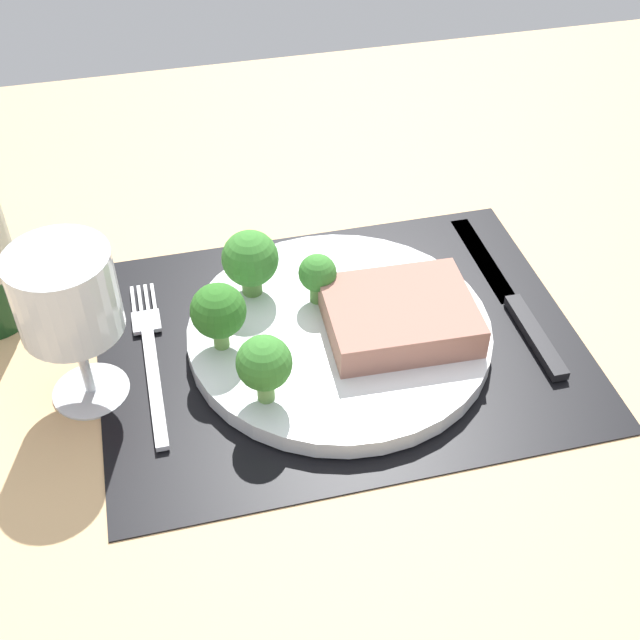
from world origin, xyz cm
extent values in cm
cube|color=tan|center=(0.00, 0.00, -1.50)|extent=(140.00, 110.00, 3.00)
cube|color=black|center=(0.00, 0.00, 0.15)|extent=(40.21, 30.57, 0.30)
cylinder|color=silver|center=(0.00, 0.00, 1.10)|extent=(25.46, 25.46, 1.60)
cube|color=#9E6B5B|center=(4.71, -1.40, 3.29)|extent=(12.35, 10.13, 2.78)
cylinder|color=#5B8942|center=(-1.01, 3.65, 2.70)|extent=(1.32, 1.32, 1.61)
sphere|color=#387A2D|center=(-1.01, 3.65, 4.89)|extent=(3.26, 3.26, 3.26)
cylinder|color=#6B994C|center=(-9.90, 0.20, 2.83)|extent=(1.28, 1.28, 1.87)
sphere|color=#2D6B23|center=(-9.90, 0.20, 5.67)|extent=(4.48, 4.48, 4.48)
cylinder|color=#6B994C|center=(-7.47, -6.51, 2.90)|extent=(1.34, 1.34, 2.00)
sphere|color=#387A2D|center=(-7.47, -6.51, 5.69)|extent=(4.22, 4.22, 4.22)
cylinder|color=#5B8942|center=(-6.29, 6.07, 2.71)|extent=(1.76, 1.76, 1.61)
sphere|color=#387A2D|center=(-6.29, 6.07, 5.58)|extent=(4.87, 4.87, 4.87)
cube|color=silver|center=(-15.72, -2.00, 0.55)|extent=(1.00, 13.00, 0.50)
cube|color=silver|center=(-15.72, 5.80, 0.55)|extent=(2.40, 2.60, 0.40)
cube|color=silver|center=(-16.62, 8.90, 0.55)|extent=(0.30, 3.60, 0.35)
cube|color=silver|center=(-16.02, 8.90, 0.55)|extent=(0.30, 3.60, 0.35)
cube|color=silver|center=(-15.42, 8.90, 0.55)|extent=(0.30, 3.60, 0.35)
cube|color=silver|center=(-14.82, 8.90, 0.55)|extent=(0.30, 3.60, 0.35)
cube|color=black|center=(16.13, -3.90, 0.70)|extent=(1.40, 10.00, 0.80)
cube|color=silver|center=(16.13, 7.60, 0.45)|extent=(1.80, 13.00, 0.30)
cylinder|color=silver|center=(-20.70, -0.86, 0.20)|extent=(6.10, 6.10, 0.40)
cylinder|color=silver|center=(-20.70, -0.86, 3.73)|extent=(0.80, 0.80, 6.66)
cylinder|color=silver|center=(-20.70, -0.86, 10.39)|extent=(7.63, 7.63, 6.68)
cylinder|color=#560C19|center=(-20.70, -0.86, 8.84)|extent=(6.71, 6.71, 3.57)
camera|label=1|loc=(-13.50, -48.78, 48.97)|focal=46.45mm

